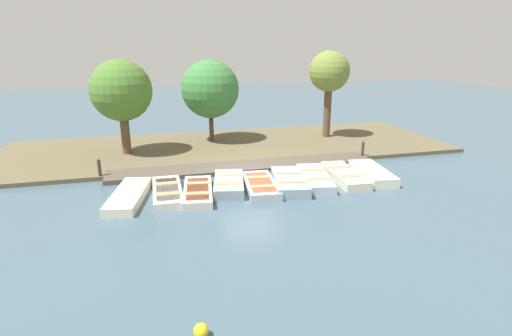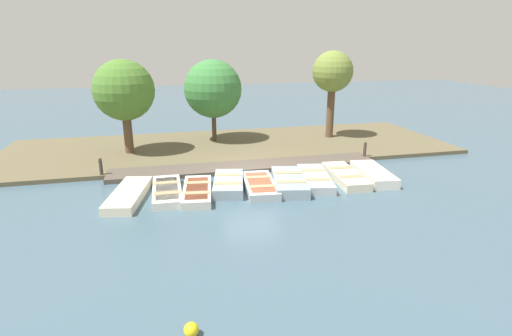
{
  "view_description": "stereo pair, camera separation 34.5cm",
  "coord_description": "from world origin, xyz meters",
  "px_view_note": "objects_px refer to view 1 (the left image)",
  "views": [
    {
      "loc": [
        16.12,
        -3.98,
        5.61
      ],
      "look_at": [
        0.89,
        0.02,
        0.65
      ],
      "focal_mm": 28.0,
      "sensor_mm": 36.0,
      "label": 1
    },
    {
      "loc": [
        16.21,
        -3.64,
        5.61
      ],
      "look_at": [
        0.89,
        0.02,
        0.65
      ],
      "focal_mm": 28.0,
      "sensor_mm": 36.0,
      "label": 2
    }
  ],
  "objects_px": {
    "rowboat_0": "(129,196)",
    "rowboat_3": "(229,184)",
    "mooring_post_far": "(363,150)",
    "rowboat_7": "(345,175)",
    "park_tree_center": "(329,73)",
    "mooring_post_near": "(99,169)",
    "buoy": "(201,331)",
    "rowboat_8": "(372,173)",
    "park_tree_left": "(210,89)",
    "rowboat_2": "(198,192)",
    "rowboat_5": "(290,182)",
    "rowboat_1": "(167,192)",
    "rowboat_6": "(315,178)",
    "rowboat_4": "(260,185)",
    "park_tree_far_left": "(121,91)"
  },
  "relations": [
    {
      "from": "mooring_post_far",
      "to": "rowboat_5",
      "type": "bearing_deg",
      "value": -59.59
    },
    {
      "from": "rowboat_0",
      "to": "mooring_post_far",
      "type": "bearing_deg",
      "value": 115.1
    },
    {
      "from": "rowboat_3",
      "to": "park_tree_center",
      "type": "distance_m",
      "value": 10.74
    },
    {
      "from": "rowboat_2",
      "to": "park_tree_center",
      "type": "relative_size",
      "value": 0.6
    },
    {
      "from": "rowboat_2",
      "to": "rowboat_7",
      "type": "xyz_separation_m",
      "value": [
        -0.33,
        6.32,
        0.02
      ]
    },
    {
      "from": "rowboat_1",
      "to": "rowboat_6",
      "type": "height_order",
      "value": "rowboat_6"
    },
    {
      "from": "rowboat_1",
      "to": "buoy",
      "type": "distance_m",
      "value": 8.02
    },
    {
      "from": "rowboat_1",
      "to": "rowboat_5",
      "type": "height_order",
      "value": "rowboat_5"
    },
    {
      "from": "rowboat_4",
      "to": "buoy",
      "type": "distance_m",
      "value": 8.52
    },
    {
      "from": "rowboat_2",
      "to": "mooring_post_near",
      "type": "bearing_deg",
      "value": -120.2
    },
    {
      "from": "mooring_post_near",
      "to": "rowboat_2",
      "type": "bearing_deg",
      "value": 52.62
    },
    {
      "from": "rowboat_0",
      "to": "mooring_post_near",
      "type": "height_order",
      "value": "mooring_post_near"
    },
    {
      "from": "rowboat_7",
      "to": "park_tree_center",
      "type": "bearing_deg",
      "value": 166.35
    },
    {
      "from": "rowboat_0",
      "to": "rowboat_8",
      "type": "distance_m",
      "value": 10.11
    },
    {
      "from": "rowboat_8",
      "to": "rowboat_3",
      "type": "bearing_deg",
      "value": -84.77
    },
    {
      "from": "rowboat_2",
      "to": "rowboat_3",
      "type": "xyz_separation_m",
      "value": [
        -0.44,
        1.29,
        0.05
      ]
    },
    {
      "from": "rowboat_8",
      "to": "park_tree_far_left",
      "type": "xyz_separation_m",
      "value": [
        -6.18,
        -10.42,
        3.12
      ]
    },
    {
      "from": "park_tree_left",
      "to": "rowboat_2",
      "type": "bearing_deg",
      "value": -12.39
    },
    {
      "from": "rowboat_4",
      "to": "mooring_post_far",
      "type": "relative_size",
      "value": 3.22
    },
    {
      "from": "rowboat_8",
      "to": "park_tree_center",
      "type": "height_order",
      "value": "park_tree_center"
    },
    {
      "from": "mooring_post_near",
      "to": "buoy",
      "type": "relative_size",
      "value": 3.12
    },
    {
      "from": "rowboat_7",
      "to": "park_tree_far_left",
      "type": "xyz_separation_m",
      "value": [
        -6.07,
        -9.17,
        3.15
      ]
    },
    {
      "from": "rowboat_2",
      "to": "buoy",
      "type": "distance_m",
      "value": 7.77
    },
    {
      "from": "rowboat_1",
      "to": "mooring_post_far",
      "type": "distance_m",
      "value": 10.06
    },
    {
      "from": "park_tree_far_left",
      "to": "rowboat_2",
      "type": "bearing_deg",
      "value": 24.01
    },
    {
      "from": "rowboat_0",
      "to": "park_tree_center",
      "type": "relative_size",
      "value": 0.67
    },
    {
      "from": "rowboat_6",
      "to": "rowboat_1",
      "type": "bearing_deg",
      "value": -78.64
    },
    {
      "from": "rowboat_1",
      "to": "park_tree_center",
      "type": "bearing_deg",
      "value": 126.34
    },
    {
      "from": "rowboat_3",
      "to": "mooring_post_far",
      "type": "distance_m",
      "value": 7.7
    },
    {
      "from": "rowboat_7",
      "to": "park_tree_center",
      "type": "height_order",
      "value": "park_tree_center"
    },
    {
      "from": "rowboat_2",
      "to": "park_tree_far_left",
      "type": "distance_m",
      "value": 7.69
    },
    {
      "from": "rowboat_2",
      "to": "buoy",
      "type": "bearing_deg",
      "value": 0.87
    },
    {
      "from": "park_tree_center",
      "to": "mooring_post_near",
      "type": "bearing_deg",
      "value": -70.24
    },
    {
      "from": "rowboat_4",
      "to": "park_tree_far_left",
      "type": "height_order",
      "value": "park_tree_far_left"
    },
    {
      "from": "rowboat_4",
      "to": "mooring_post_near",
      "type": "bearing_deg",
      "value": -108.69
    },
    {
      "from": "mooring_post_far",
      "to": "park_tree_far_left",
      "type": "xyz_separation_m",
      "value": [
        -3.49,
        -11.42,
        2.86
      ]
    },
    {
      "from": "rowboat_8",
      "to": "mooring_post_near",
      "type": "relative_size",
      "value": 3.26
    },
    {
      "from": "rowboat_7",
      "to": "buoy",
      "type": "relative_size",
      "value": 10.89
    },
    {
      "from": "rowboat_7",
      "to": "mooring_post_near",
      "type": "xyz_separation_m",
      "value": [
        -2.58,
        -10.13,
        0.29
      ]
    },
    {
      "from": "rowboat_4",
      "to": "mooring_post_far",
      "type": "xyz_separation_m",
      "value": [
        -2.81,
        6.07,
        0.31
      ]
    },
    {
      "from": "rowboat_0",
      "to": "buoy",
      "type": "bearing_deg",
      "value": 23.46
    },
    {
      "from": "rowboat_2",
      "to": "rowboat_4",
      "type": "relative_size",
      "value": 1.02
    },
    {
      "from": "rowboat_1",
      "to": "rowboat_6",
      "type": "xyz_separation_m",
      "value": [
        0.0,
        6.06,
        0.03
      ]
    },
    {
      "from": "mooring_post_far",
      "to": "park_tree_center",
      "type": "height_order",
      "value": "park_tree_center"
    },
    {
      "from": "rowboat_6",
      "to": "mooring_post_far",
      "type": "xyz_separation_m",
      "value": [
        -2.63,
        3.64,
        0.29
      ]
    },
    {
      "from": "rowboat_0",
      "to": "mooring_post_far",
      "type": "relative_size",
      "value": 3.69
    },
    {
      "from": "rowboat_1",
      "to": "mooring_post_far",
      "type": "xyz_separation_m",
      "value": [
        -2.63,
        9.7,
        0.31
      ]
    },
    {
      "from": "mooring_post_near",
      "to": "buoy",
      "type": "xyz_separation_m",
      "value": [
        10.64,
        2.96,
        -0.32
      ]
    },
    {
      "from": "rowboat_0",
      "to": "rowboat_3",
      "type": "distance_m",
      "value": 3.83
    },
    {
      "from": "rowboat_2",
      "to": "rowboat_6",
      "type": "height_order",
      "value": "rowboat_6"
    }
  ]
}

